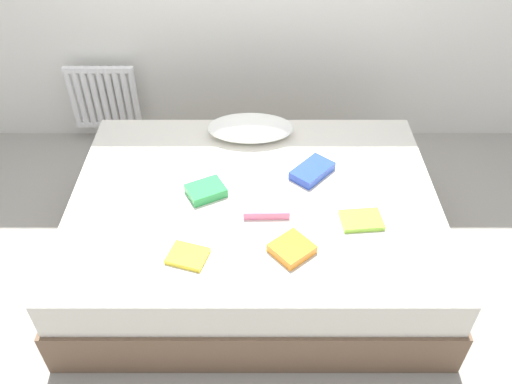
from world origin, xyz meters
The scene contains 10 objects.
ground_plane centered at (0.00, 0.00, 0.00)m, with size 8.00×8.00×0.00m, color #9E998E.
bed centered at (0.00, 0.00, 0.25)m, with size 2.00×1.50×0.50m.
radiator centered at (-1.09, 1.20, 0.38)m, with size 0.50×0.04×0.49m.
pillow centered at (-0.02, 0.55, 0.56)m, with size 0.52×0.28×0.13m, color white.
textbook_blue centered at (0.32, 0.18, 0.52)m, with size 0.25×0.14×0.05m, color #2847B7.
textbook_lime centered at (0.54, -0.20, 0.51)m, with size 0.21×0.15×0.03m, color #8CC638.
textbook_orange centered at (0.18, -0.41, 0.52)m, with size 0.18×0.17×0.05m, color orange.
textbook_pink centered at (0.06, -0.09, 0.52)m, with size 0.24×0.19×0.04m, color pink.
textbook_green centered at (-0.26, 0.01, 0.53)m, with size 0.19×0.15×0.05m, color green.
textbook_yellow centered at (-0.31, -0.44, 0.51)m, with size 0.18×0.14×0.02m, color yellow.
Camera 1 is at (0.01, -2.07, 2.34)m, focal length 36.34 mm.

